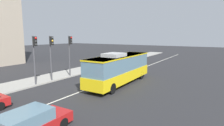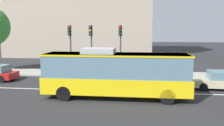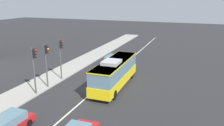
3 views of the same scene
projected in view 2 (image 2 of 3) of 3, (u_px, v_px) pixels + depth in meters
name	position (u px, v px, depth m)	size (l,w,h in m)	color
ground_plane	(94.00, 91.00, 18.68)	(160.00, 160.00, 0.00)	#28282B
sidewalk_kerb	(107.00, 74.00, 25.53)	(80.00, 3.76, 0.14)	#9E9B93
lane_centre_line	(94.00, 91.00, 18.68)	(76.00, 0.16, 0.01)	silver
transit_bus	(116.00, 72.00, 16.53)	(10.03, 2.60, 3.46)	yellow
sedan_beige	(222.00, 80.00, 19.11)	(4.55, 1.94, 1.46)	#C6B793
traffic_light_near_corner	(70.00, 42.00, 23.78)	(0.34, 0.62, 5.20)	#47474C
traffic_light_mid_block	(91.00, 42.00, 23.56)	(0.32, 0.62, 5.20)	#47474C
traffic_light_far_corner	(120.00, 42.00, 23.21)	(0.32, 0.62, 5.20)	#47474C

